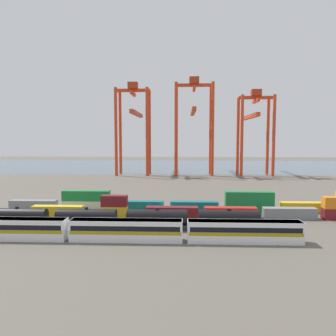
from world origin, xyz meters
The scene contains 21 objects.
ground_plane centered at (0.00, 40.00, 0.00)m, with size 420.00×420.00×0.00m, color #5B564C.
harbour_water centered at (0.00, 142.35, 0.00)m, with size 400.00×110.00×0.01m, color #475B6B.
passenger_train centered at (-6.02, -22.94, 2.14)m, with size 62.84×3.14×3.90m.
freight_tank_row centered at (-8.33, -15.00, 2.12)m, with size 56.06×3.00×4.46m.
shipping_container_0 centered at (-25.48, -4.72, 1.30)m, with size 12.10×2.44×2.60m, color gold.
shipping_container_1 centered at (-11.89, -4.72, 1.30)m, with size 6.04×2.44×2.60m, color gold.
shipping_container_2 centered at (-11.89, -4.72, 3.90)m, with size 6.04×2.44×2.60m, color maroon.
shipping_container_3 centered at (1.71, -4.72, 1.30)m, with size 12.10×2.44×2.60m, color maroon.
shipping_container_4 centered at (15.30, -4.72, 1.30)m, with size 12.10×2.44×2.60m, color #AD211C.
shipping_container_5 centered at (28.89, -4.72, 1.30)m, with size 12.10×2.44×2.60m, color slate.
shipping_container_8 centered at (-34.42, 2.14, 1.30)m, with size 12.10×2.44×2.60m, color slate.
shipping_container_9 centered at (-20.57, 2.14, 1.30)m, with size 12.10×2.44×2.60m, color silver.
shipping_container_10 centered at (-20.57, 2.14, 3.90)m, with size 12.10×2.44×2.60m, color #197538.
shipping_container_11 centered at (-6.72, 2.14, 1.30)m, with size 12.10×2.44×2.60m, color #146066.
shipping_container_12 centered at (7.13, 2.14, 1.30)m, with size 12.10×2.44×2.60m, color #146066.
shipping_container_13 centered at (20.98, 2.14, 1.30)m, with size 12.10×2.44×2.60m, color #197538.
shipping_container_14 centered at (20.98, 2.14, 3.90)m, with size 12.10×2.44×2.60m, color #197538.
shipping_container_15 centered at (34.83, 2.14, 1.30)m, with size 12.10×2.44×2.60m, color gold.
gantry_crane_west centered at (-20.80, 91.62, 27.92)m, with size 16.98×40.25×46.45m.
gantry_crane_central centered at (9.85, 91.65, 29.21)m, with size 19.35×40.86×48.82m.
gantry_crane_east centered at (40.50, 91.85, 26.03)m, with size 16.91×40.35×42.56m.
Camera 1 is at (4.05, -82.46, 18.65)m, focal length 36.07 mm.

